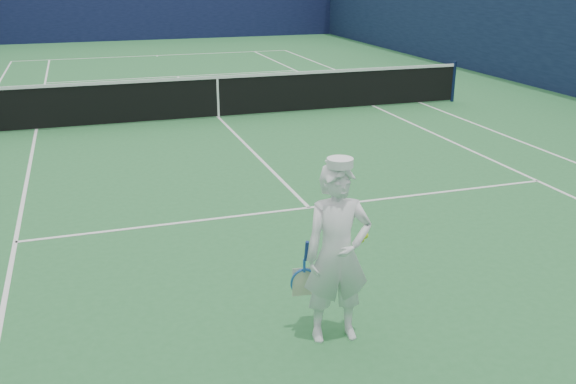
# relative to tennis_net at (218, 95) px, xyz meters

# --- Properties ---
(ground) EXTENTS (80.00, 80.00, 0.00)m
(ground) POSITION_rel_tennis_net_xyz_m (0.00, 0.00, -0.55)
(ground) COLOR #2A6F38
(ground) RESTS_ON ground
(court_markings) EXTENTS (11.03, 23.83, 0.01)m
(court_markings) POSITION_rel_tennis_net_xyz_m (0.00, 0.00, -0.55)
(court_markings) COLOR white
(court_markings) RESTS_ON ground
(windscreen_fence) EXTENTS (20.12, 36.12, 4.00)m
(windscreen_fence) POSITION_rel_tennis_net_xyz_m (0.00, 0.00, 1.45)
(windscreen_fence) COLOR #10153B
(windscreen_fence) RESTS_ON ground
(tennis_net) EXTENTS (12.88, 0.09, 1.07)m
(tennis_net) POSITION_rel_tennis_net_xyz_m (0.00, 0.00, 0.00)
(tennis_net) COLOR #141E4C
(tennis_net) RESTS_ON ground
(tennis_player) EXTENTS (0.76, 0.54, 1.82)m
(tennis_player) POSITION_rel_tennis_net_xyz_m (-0.95, -9.81, 0.33)
(tennis_player) COLOR white
(tennis_player) RESTS_ON ground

